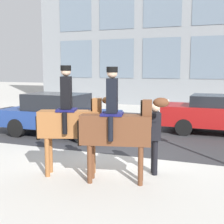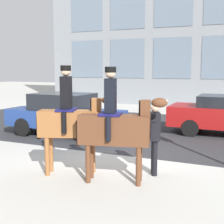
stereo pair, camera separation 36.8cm
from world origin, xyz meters
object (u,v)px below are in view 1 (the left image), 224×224
Objects in this scene: mounted_horse_lead at (71,120)px; pedestrian_bystander at (154,133)px; street_car_near_lane at (59,114)px; mounted_horse_companion at (117,126)px.

pedestrian_bystander is at bearing 3.67° from mounted_horse_lead.
street_car_near_lane is at bearing -57.12° from pedestrian_bystander.
pedestrian_bystander is at bearing -34.25° from street_car_near_lane.
pedestrian_bystander is at bearing 38.11° from mounted_horse_companion.
mounted_horse_lead is 1.16m from mounted_horse_companion.
mounted_horse_companion reaches higher than street_car_near_lane.
mounted_horse_lead is at bearing 163.19° from mounted_horse_companion.
mounted_horse_lead reaches higher than mounted_horse_companion.
mounted_horse_companion is 5.27m from street_car_near_lane.
street_car_near_lane is (-2.53, 3.68, -0.49)m from mounted_horse_lead.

